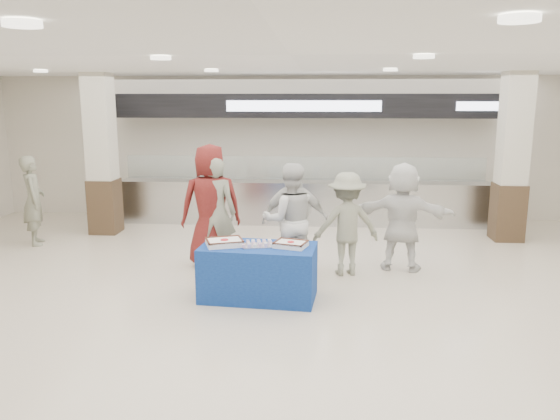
# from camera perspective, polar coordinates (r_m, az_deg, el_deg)

# --- Properties ---
(ground) EXTENTS (14.00, 14.00, 0.00)m
(ground) POSITION_cam_1_polar(r_m,az_deg,el_deg) (6.98, 0.96, -11.28)
(ground) COLOR beige
(ground) RESTS_ON ground
(serving_line) EXTENTS (8.70, 0.85, 2.80)m
(serving_line) POSITION_cam_1_polar(r_m,az_deg,el_deg) (11.92, 2.46, 4.13)
(serving_line) COLOR silver
(serving_line) RESTS_ON ground
(column_left) EXTENTS (0.55, 0.55, 3.20)m
(column_left) POSITION_cam_1_polar(r_m,az_deg,el_deg) (11.54, -18.10, 5.17)
(column_left) COLOR #39291A
(column_left) RESTS_ON ground
(column_right) EXTENTS (0.55, 0.55, 3.20)m
(column_right) POSITION_cam_1_polar(r_m,az_deg,el_deg) (11.29, 23.07, 4.68)
(column_right) COLOR #39291A
(column_right) RESTS_ON ground
(display_table) EXTENTS (1.61, 0.92, 0.75)m
(display_table) POSITION_cam_1_polar(r_m,az_deg,el_deg) (7.52, -2.28, -6.52)
(display_table) COLOR navy
(display_table) RESTS_ON ground
(sheet_cake_left) EXTENTS (0.57, 0.51, 0.10)m
(sheet_cake_left) POSITION_cam_1_polar(r_m,az_deg,el_deg) (7.46, -5.82, -3.33)
(sheet_cake_left) COLOR white
(sheet_cake_left) RESTS_ON display_table
(sheet_cake_right) EXTENTS (0.49, 0.43, 0.09)m
(sheet_cake_right) POSITION_cam_1_polar(r_m,az_deg,el_deg) (7.35, 1.13, -3.54)
(sheet_cake_right) COLOR white
(sheet_cake_right) RESTS_ON display_table
(cupcake_tray) EXTENTS (0.43, 0.36, 0.06)m
(cupcake_tray) POSITION_cam_1_polar(r_m,az_deg,el_deg) (7.39, -2.45, -3.56)
(cupcake_tray) COLOR #B7B7BC
(cupcake_tray) RESTS_ON display_table
(civilian_maroon) EXTENTS (1.11, 0.87, 2.00)m
(civilian_maroon) POSITION_cam_1_polar(r_m,az_deg,el_deg) (8.94, -7.23, 0.48)
(civilian_maroon) COLOR maroon
(civilian_maroon) RESTS_ON ground
(soldier_a) EXTENTS (0.70, 0.50, 1.81)m
(soldier_a) POSITION_cam_1_polar(r_m,az_deg,el_deg) (8.88, -6.71, -0.22)
(soldier_a) COLOR gray
(soldier_a) RESTS_ON ground
(chef_tall) EXTENTS (0.95, 0.79, 1.76)m
(chef_tall) POSITION_cam_1_polar(r_m,az_deg,el_deg) (8.34, 1.07, -1.08)
(chef_tall) COLOR silver
(chef_tall) RESTS_ON ground
(chef_short) EXTENTS (1.02, 0.43, 1.73)m
(chef_short) POSITION_cam_1_polar(r_m,az_deg,el_deg) (8.41, 1.56, -1.07)
(chef_short) COLOR silver
(chef_short) RESTS_ON ground
(soldier_b) EXTENTS (1.14, 0.79, 1.61)m
(soldier_b) POSITION_cam_1_polar(r_m,az_deg,el_deg) (8.50, 6.95, -1.46)
(soldier_b) COLOR gray
(soldier_b) RESTS_ON ground
(civilian_white) EXTENTS (1.69, 0.83, 1.74)m
(civilian_white) POSITION_cam_1_polar(r_m,az_deg,el_deg) (8.86, 12.66, -0.68)
(civilian_white) COLOR white
(civilian_white) RESTS_ON ground
(soldier_bg) EXTENTS (0.63, 0.72, 1.68)m
(soldier_bg) POSITION_cam_1_polar(r_m,az_deg,el_deg) (11.17, -24.35, 0.91)
(soldier_bg) COLOR gray
(soldier_bg) RESTS_ON ground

